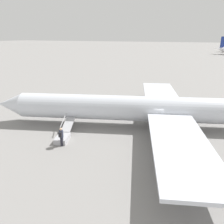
% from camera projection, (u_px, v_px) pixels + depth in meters
% --- Properties ---
extents(ground_plane, '(600.00, 600.00, 0.00)m').
position_uv_depth(ground_plane, '(152.00, 127.00, 23.70)').
color(ground_plane, gray).
extents(airplane_main, '(34.59, 27.03, 6.97)m').
position_uv_depth(airplane_main, '(163.00, 109.00, 22.90)').
color(airplane_main, silver).
rests_on(airplane_main, ground).
extents(boarding_stairs, '(2.10, 4.14, 1.72)m').
position_uv_depth(boarding_stairs, '(64.00, 135.00, 20.81)').
color(boarding_stairs, '#B2B2B7').
rests_on(boarding_stairs, ground).
extents(passenger, '(0.41, 0.56, 1.74)m').
position_uv_depth(passenger, '(61.00, 136.00, 19.34)').
color(passenger, '#23232D').
rests_on(passenger, ground).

